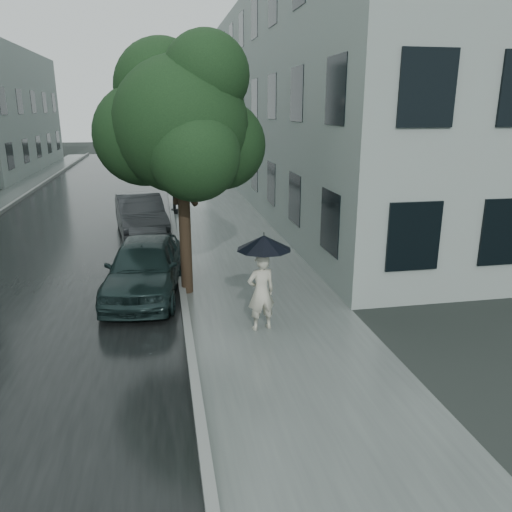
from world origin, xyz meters
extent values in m
plane|color=black|center=(0.00, 0.00, 0.00)|extent=(120.00, 120.00, 0.00)
cube|color=slate|center=(0.25, 12.00, 0.00)|extent=(3.50, 60.00, 0.01)
cube|color=slate|center=(-1.57, 12.00, 0.07)|extent=(0.15, 60.00, 0.15)
cube|color=black|center=(-5.08, 12.00, 0.00)|extent=(6.85, 60.00, 0.00)
cube|color=gray|center=(5.50, 19.50, 4.50)|extent=(7.00, 36.00, 9.00)
cube|color=black|center=(2.02, 19.50, 4.50)|extent=(0.08, 32.40, 7.20)
cube|color=black|center=(-10.32, 30.00, 4.00)|extent=(0.08, 16.20, 6.40)
imported|color=beige|center=(-0.13, 0.93, 0.78)|extent=(0.62, 0.47, 1.55)
cylinder|color=black|center=(-0.08, 0.90, 1.33)|extent=(0.02, 0.02, 0.64)
cone|color=black|center=(-0.08, 0.90, 1.79)|extent=(1.39, 1.39, 0.28)
cylinder|color=black|center=(-0.08, 0.90, 1.95)|extent=(0.02, 0.02, 0.08)
cylinder|color=black|center=(-0.08, 0.90, 0.98)|extent=(0.03, 0.03, 0.06)
cylinder|color=#332619|center=(-1.45, 3.29, 1.36)|extent=(0.27, 0.27, 2.73)
sphere|color=#1C3B1B|center=(-1.45, 3.29, 3.87)|extent=(2.96, 2.96, 2.96)
sphere|color=#1C3B1B|center=(-0.53, 3.63, 3.41)|extent=(2.05, 2.05, 2.05)
sphere|color=#1C3B1B|center=(-2.25, 3.75, 3.65)|extent=(2.28, 2.28, 2.28)
sphere|color=#1C3B1B|center=(-1.23, 2.49, 3.29)|extent=(1.93, 1.93, 1.93)
sphere|color=#1C3B1B|center=(-1.79, 3.97, 4.67)|extent=(2.16, 2.16, 2.16)
sphere|color=#1C3B1B|center=(-0.89, 3.07, 4.89)|extent=(1.84, 1.84, 1.84)
cylinder|color=black|center=(-1.45, 12.67, 2.27)|extent=(0.12, 0.12, 4.54)
cylinder|color=black|center=(-1.45, 12.67, 0.10)|extent=(0.28, 0.28, 0.20)
cylinder|color=black|center=(-1.69, 12.75, 4.54)|extent=(0.50, 0.24, 0.08)
sphere|color=silver|center=(-1.97, 12.85, 4.49)|extent=(0.32, 0.32, 0.32)
imported|color=#182928|center=(-2.42, 3.31, 0.68)|extent=(2.08, 4.15, 1.36)
imported|color=black|center=(-2.69, 9.19, 0.69)|extent=(2.02, 4.34, 1.38)
camera|label=1|loc=(-1.92, -8.01, 4.23)|focal=35.00mm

